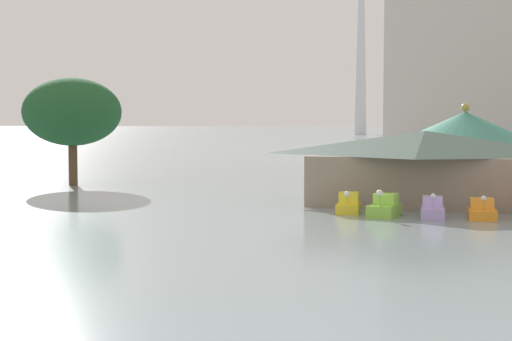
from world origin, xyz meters
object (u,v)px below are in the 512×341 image
Objects in this scene: pedal_boat_orange at (482,211)px; green_roof_pavilion at (465,146)px; shoreline_tree_tall_left at (72,112)px; pedal_boat_yellow at (349,205)px; boathouse at (424,166)px; pedal_boat_lavender at (432,210)px; pedal_boat_lime at (385,207)px.

green_roof_pavilion is (-1.82, 18.82, 3.20)m from pedal_boat_orange.
green_roof_pavilion is 34.27m from shoreline_tree_tall_left.
pedal_boat_yellow is at bearing -97.46° from pedal_boat_orange.
boathouse is at bearing 142.35° from pedal_boat_yellow.
green_roof_pavilion reaches higher than pedal_boat_orange.
pedal_boat_yellow is at bearing -122.25° from boathouse.
pedal_boat_orange is at bearing -59.56° from boathouse.
pedal_boat_lavender is 19.65m from green_roof_pavilion.
shoreline_tree_tall_left reaches higher than pedal_boat_lime.
pedal_boat_orange is 0.17× the size of boathouse.
boathouse reaches higher than pedal_boat_yellow.
pedal_boat_lime is 1.02× the size of pedal_boat_lavender.
pedal_boat_lime reaches higher than pedal_boat_orange.
green_roof_pavilion is (0.99, 19.37, 3.17)m from pedal_boat_lavender.
pedal_boat_lavender is 0.29× the size of shoreline_tree_tall_left.
pedal_boat_orange is (2.81, 0.55, -0.03)m from pedal_boat_lavender.
green_roof_pavilion reaches higher than pedal_boat_yellow.
pedal_boat_lime is 33.64m from shoreline_tree_tall_left.
pedal_boat_yellow is at bearing -108.58° from green_roof_pavilion.
green_roof_pavilion is (3.81, 19.42, 3.12)m from pedal_boat_lime.
boathouse is (4.04, 6.40, 2.16)m from pedal_boat_yellow.
pedal_boat_orange is 0.28× the size of shoreline_tree_tall_left.
pedal_boat_yellow is 0.15× the size of boathouse.
pedal_boat_lavender is (5.21, -0.94, -0.01)m from pedal_boat_yellow.
pedal_boat_lavender reaches higher than pedal_boat_yellow.
pedal_boat_orange is 19.17m from green_roof_pavilion.
pedal_boat_lavender is 0.25× the size of green_roof_pavilion.
shoreline_tree_tall_left reaches higher than pedal_boat_yellow.
boathouse is at bearing 174.43° from pedal_boat_lime.
pedal_boat_lavender is 2.87m from pedal_boat_orange.
pedal_boat_lavender is (2.82, 0.05, -0.05)m from pedal_boat_lime.
pedal_boat_lavender is 36.16m from shoreline_tree_tall_left.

